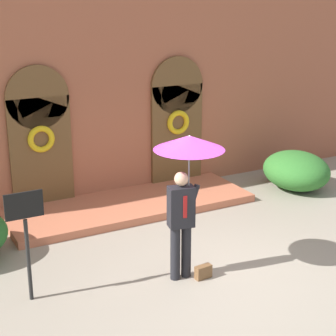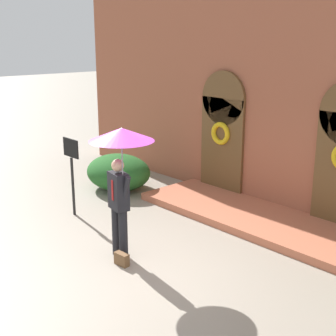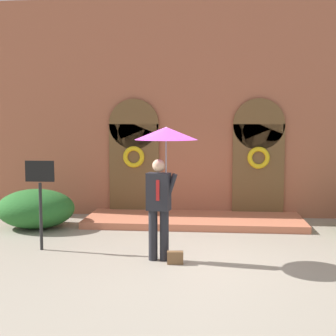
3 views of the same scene
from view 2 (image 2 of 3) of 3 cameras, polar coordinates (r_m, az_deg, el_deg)
The scene contains 6 objects.
ground_plane at distance 8.30m, azimuth -3.38°, elevation -11.64°, with size 80.00×80.00×0.00m, color gray.
building_facade at distance 10.55m, azimuth 14.36°, elevation 9.07°, with size 14.00×2.30×5.60m.
person_with_umbrella at distance 7.90m, azimuth -5.77°, elevation 1.73°, with size 1.10×1.10×2.36m.
handbag at distance 8.26m, azimuth -5.66°, elevation -10.99°, with size 0.28×0.12×0.22m, color brown.
sign_post at distance 10.30m, azimuth -11.66°, elevation 0.48°, with size 0.56×0.06×1.72m.
shrub_left at distance 12.11m, azimuth -6.06°, elevation -0.49°, with size 1.80×1.52×0.90m, color #235B23.
Camera 2 is at (5.75, -4.62, 3.81)m, focal length 50.00 mm.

